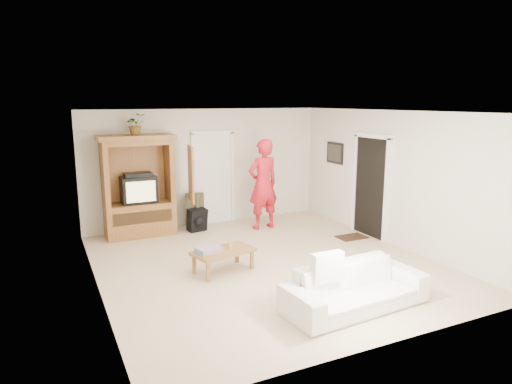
{
  "coord_description": "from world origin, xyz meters",
  "views": [
    {
      "loc": [
        -3.38,
        -6.71,
        2.78
      ],
      "look_at": [
        0.11,
        0.6,
        1.15
      ],
      "focal_mm": 32.0,
      "sensor_mm": 36.0,
      "label": 1
    }
  ],
  "objects_px": {
    "armoire": "(140,193)",
    "sofa": "(355,287)",
    "coffee_table": "(223,253)",
    "man": "(263,184)"
  },
  "relations": [
    {
      "from": "armoire",
      "to": "sofa",
      "type": "relative_size",
      "value": 1.03
    },
    {
      "from": "sofa",
      "to": "man",
      "type": "bearing_deg",
      "value": 77.06
    },
    {
      "from": "coffee_table",
      "to": "sofa",
      "type": "bearing_deg",
      "value": -75.03
    },
    {
      "from": "armoire",
      "to": "coffee_table",
      "type": "xyz_separation_m",
      "value": [
        0.79,
        -2.69,
        -0.58
      ]
    },
    {
      "from": "man",
      "to": "coffee_table",
      "type": "distance_m",
      "value": 2.78
    },
    {
      "from": "armoire",
      "to": "coffee_table",
      "type": "relative_size",
      "value": 1.91
    },
    {
      "from": "armoire",
      "to": "sofa",
      "type": "bearing_deg",
      "value": -68.06
    },
    {
      "from": "sofa",
      "to": "coffee_table",
      "type": "bearing_deg",
      "value": 114.64
    },
    {
      "from": "man",
      "to": "coffee_table",
      "type": "bearing_deg",
      "value": 43.29
    },
    {
      "from": "sofa",
      "to": "coffee_table",
      "type": "xyz_separation_m",
      "value": [
        -1.12,
        2.03,
        0.03
      ]
    }
  ]
}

